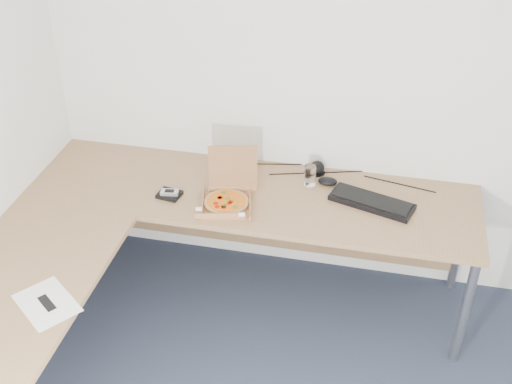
% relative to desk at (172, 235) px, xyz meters
% --- Properties ---
extents(room_shell, '(3.50, 3.50, 2.50)m').
position_rel_desk_xyz_m(room_shell, '(0.82, -0.97, 0.55)').
color(room_shell, white).
rests_on(room_shell, ground).
extents(desk, '(2.50, 2.20, 0.73)m').
position_rel_desk_xyz_m(desk, '(0.00, 0.00, 0.00)').
color(desk, '#A2794E').
rests_on(desk, ground).
extents(pizza_box, '(0.27, 0.31, 0.27)m').
position_rel_desk_xyz_m(pizza_box, '(0.22, 0.29, 0.06)').
color(pizza_box, '#AE7346').
rests_on(pizza_box, desk).
extents(drinking_glass, '(0.07, 0.07, 0.12)m').
position_rel_desk_xyz_m(drinking_glass, '(0.63, 0.58, 0.09)').
color(drinking_glass, white).
rests_on(drinking_glass, desk).
extents(keyboard, '(0.48, 0.29, 0.03)m').
position_rel_desk_xyz_m(keyboard, '(0.98, 0.45, 0.04)').
color(keyboard, black).
rests_on(keyboard, desk).
extents(mouse, '(0.12, 0.09, 0.04)m').
position_rel_desk_xyz_m(mouse, '(0.73, 0.60, 0.05)').
color(mouse, black).
rests_on(mouse, desk).
extents(wallet, '(0.14, 0.12, 0.02)m').
position_rel_desk_xyz_m(wallet, '(-0.11, 0.29, 0.04)').
color(wallet, black).
rests_on(wallet, desk).
extents(phone, '(0.10, 0.06, 0.02)m').
position_rel_desk_xyz_m(phone, '(-0.11, 0.29, 0.06)').
color(phone, '#B2B5BA').
rests_on(phone, wallet).
extents(paper_sheet, '(0.36, 0.35, 0.00)m').
position_rel_desk_xyz_m(paper_sheet, '(-0.37, -0.63, 0.03)').
color(paper_sheet, white).
rests_on(paper_sheet, desk).
extents(dome_speaker, '(0.10, 0.10, 0.08)m').
position_rel_desk_xyz_m(dome_speaker, '(0.65, 0.71, 0.07)').
color(dome_speaker, black).
rests_on(dome_speaker, desk).
extents(cable_bundle, '(0.62, 0.13, 0.01)m').
position_rel_desk_xyz_m(cable_bundle, '(0.66, 0.71, 0.03)').
color(cable_bundle, black).
rests_on(cable_bundle, desk).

